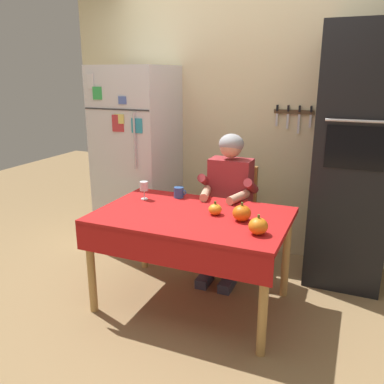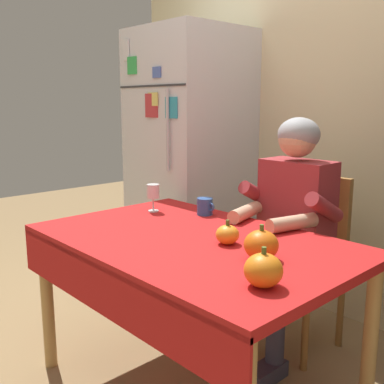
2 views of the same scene
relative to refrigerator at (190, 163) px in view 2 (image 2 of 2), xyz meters
name	(u,v)px [view 2 (image 2 of 2)]	position (x,y,z in m)	size (l,w,h in m)	color
back_wall_assembly	(354,105)	(1.00, 0.39, 0.40)	(3.70, 0.13, 2.60)	beige
refrigerator	(190,163)	(0.00, 0.00, 0.00)	(0.68, 0.71, 1.80)	silver
dining_table	(189,257)	(0.95, -0.88, -0.24)	(1.40, 0.90, 0.74)	tan
chair_behind_person	(307,253)	(1.04, -0.09, -0.39)	(0.40, 0.40, 0.93)	#9E6B33
seated_person	(288,219)	(1.04, -0.28, -0.16)	(0.47, 0.55, 1.25)	#38384C
coffee_mug	(205,206)	(0.70, -0.54, -0.12)	(0.11, 0.08, 0.09)	#2D569E
wine_glass	(153,192)	(0.46, -0.69, -0.06)	(0.07, 0.07, 0.15)	white
pumpkin_large	(227,234)	(1.11, -0.82, -0.12)	(0.10, 0.10, 0.10)	orange
pumpkin_medium	(261,245)	(1.33, -0.86, -0.10)	(0.13, 0.13, 0.13)	orange
pumpkin_small	(263,270)	(1.49, -1.06, -0.11)	(0.12, 0.12, 0.13)	orange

